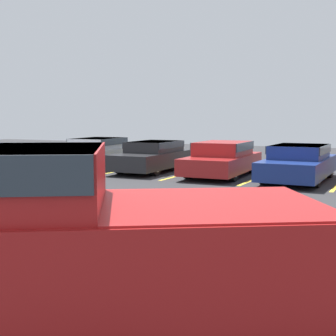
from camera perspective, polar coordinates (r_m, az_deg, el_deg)
name	(u,v)px	position (r m, az deg, el deg)	size (l,w,h in m)	color
stall_stripe_a	(71,167)	(20.33, -11.80, 0.15)	(0.12, 4.41, 0.01)	yellow
stall_stripe_b	(125,170)	(18.77, -5.28, -0.23)	(0.12, 4.41, 0.01)	yellow
stall_stripe_c	(187,174)	(17.50, 2.30, -0.68)	(0.12, 4.41, 0.01)	yellow
stall_stripe_d	(258,178)	(16.58, 10.89, -1.17)	(0.12, 4.41, 0.01)	yellow
pickup_truck	(26,240)	(4.79, -16.95, -8.42)	(6.05, 4.83, 1.81)	#A51919
parked_sedan_a	(98,152)	(19.63, -8.57, 1.93)	(2.19, 4.65, 1.24)	#B7BABF
parked_sedan_b	(154,155)	(18.26, -1.75, 1.57)	(1.81, 4.52, 1.17)	#232326
parked_sedan_c	(223,158)	(16.93, 6.66, 1.27)	(1.98, 4.51, 1.22)	maroon
parked_sedan_d	(299,162)	(16.04, 15.65, 0.74)	(1.85, 4.54, 1.19)	navy
wheel_stop_curb	(306,170)	(18.78, 16.52, -0.25)	(1.97, 0.20, 0.14)	#B7B2A8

